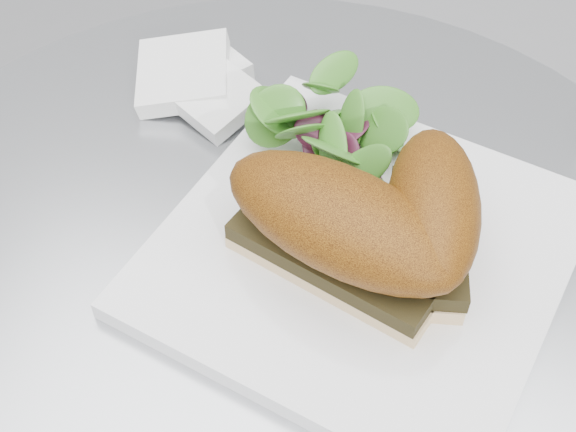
{
  "coord_description": "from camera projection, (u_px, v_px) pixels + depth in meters",
  "views": [
    {
      "loc": [
        0.12,
        -0.33,
        1.21
      ],
      "look_at": [
        0.0,
        0.03,
        0.77
      ],
      "focal_mm": 50.0,
      "sensor_mm": 36.0,
      "label": 1
    }
  ],
  "objects": [
    {
      "name": "sandwich_left",
      "position": [
        342.0,
        229.0,
        0.55
      ],
      "size": [
        0.2,
        0.13,
        0.08
      ],
      "rotation": [
        0.0,
        0.0,
        -0.28
      ],
      "color": "beige",
      "rests_on": "plate"
    },
    {
      "name": "plate",
      "position": [
        362.0,
        252.0,
        0.6
      ],
      "size": [
        0.34,
        0.34,
        0.02
      ],
      "primitive_type": "cube",
      "rotation": [
        0.0,
        0.0,
        -0.21
      ],
      "color": "white",
      "rests_on": "table"
    },
    {
      "name": "napkin",
      "position": [
        201.0,
        94.0,
        0.71
      ],
      "size": [
        0.11,
        0.11,
        0.02
      ],
      "primitive_type": null,
      "rotation": [
        0.0,
        0.0,
        0.03
      ],
      "color": "white",
      "rests_on": "table"
    },
    {
      "name": "salad",
      "position": [
        326.0,
        129.0,
        0.64
      ],
      "size": [
        0.11,
        0.11,
        0.05
      ],
      "primitive_type": null,
      "color": "#50842B",
      "rests_on": "plate"
    },
    {
      "name": "table",
      "position": [
        276.0,
        421.0,
        0.78
      ],
      "size": [
        0.7,
        0.7,
        0.73
      ],
      "color": "#AAACB1",
      "rests_on": "ground"
    },
    {
      "name": "sandwich_right",
      "position": [
        432.0,
        215.0,
        0.56
      ],
      "size": [
        0.09,
        0.15,
        0.08
      ],
      "rotation": [
        0.0,
        0.0,
        -1.35
      ],
      "color": "beige",
      "rests_on": "plate"
    }
  ]
}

